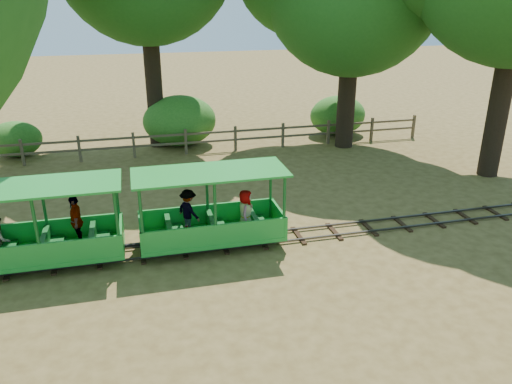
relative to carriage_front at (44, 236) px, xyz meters
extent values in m
plane|color=olive|center=(5.16, 0.01, -0.79)|extent=(90.00, 90.00, 0.00)
cube|color=#3F3D3A|center=(5.16, -0.29, -0.72)|extent=(22.00, 0.05, 0.05)
cube|color=#3F3D3A|center=(5.16, 0.31, -0.72)|extent=(22.00, 0.05, 0.05)
cube|color=#382314|center=(5.16, 0.01, -0.77)|extent=(0.12, 1.00, 0.05)
cube|color=#382314|center=(0.16, 0.01, -0.77)|extent=(0.12, 1.00, 0.05)
cube|color=#382314|center=(10.16, 0.01, -0.77)|extent=(0.12, 1.00, 0.05)
cube|color=green|center=(-0.01, 0.01, -0.46)|extent=(3.52, 1.34, 0.10)
cube|color=#145A21|center=(-0.01, 0.01, -0.59)|extent=(3.16, 0.52, 0.14)
cube|color=green|center=(-0.01, -0.62, -0.15)|extent=(3.52, 0.06, 0.52)
cube|color=green|center=(-0.01, 0.64, -0.15)|extent=(3.52, 0.06, 0.52)
cube|color=green|center=(-0.01, 0.01, 1.19)|extent=(3.67, 1.50, 0.05)
cylinder|color=#145A21|center=(1.67, -0.60, 0.36)|extent=(0.07, 0.07, 1.65)
cylinder|color=#145A21|center=(1.67, 0.62, 0.36)|extent=(0.07, 0.07, 1.65)
cube|color=#145A21|center=(-0.01, 0.01, -0.20)|extent=(0.12, 1.14, 0.41)
cube|color=#145A21|center=(1.05, 0.01, -0.20)|extent=(0.12, 1.14, 0.41)
cylinder|color=black|center=(1.12, -0.34, -0.55)|extent=(0.29, 0.06, 0.29)
cylinder|color=black|center=(1.12, 0.36, -0.55)|extent=(0.29, 0.06, 0.29)
imported|color=gray|center=(-0.85, -0.26, 0.13)|extent=(0.52, 0.61, 1.09)
imported|color=gray|center=(0.72, 0.16, 0.22)|extent=(0.36, 0.76, 1.26)
cube|color=green|center=(3.88, 0.01, -0.46)|extent=(3.52, 1.34, 0.10)
cube|color=#145A21|center=(3.88, 0.01, -0.59)|extent=(3.16, 0.52, 0.14)
cube|color=green|center=(3.88, -0.62, -0.15)|extent=(3.52, 0.06, 0.52)
cube|color=green|center=(3.88, 0.64, -0.15)|extent=(3.52, 0.06, 0.52)
cube|color=green|center=(3.88, 0.01, 1.19)|extent=(3.67, 1.50, 0.05)
cylinder|color=#145A21|center=(2.20, -0.60, 0.36)|extent=(0.07, 0.07, 1.65)
cylinder|color=#145A21|center=(2.20, 0.62, 0.36)|extent=(0.07, 0.07, 1.65)
cylinder|color=#145A21|center=(5.55, -0.60, 0.36)|extent=(0.07, 0.07, 1.65)
cylinder|color=#145A21|center=(5.55, 0.62, 0.36)|extent=(0.07, 0.07, 1.65)
cube|color=#145A21|center=(2.82, 0.01, -0.20)|extent=(0.12, 1.14, 0.41)
cube|color=#145A21|center=(3.88, 0.01, -0.20)|extent=(0.12, 1.14, 0.41)
cube|color=#145A21|center=(4.93, 0.01, -0.20)|extent=(0.12, 1.14, 0.41)
cylinder|color=black|center=(2.75, -0.34, -0.55)|extent=(0.29, 0.06, 0.29)
cylinder|color=black|center=(2.75, 0.36, -0.55)|extent=(0.29, 0.06, 0.29)
cylinder|color=black|center=(5.00, -0.34, -0.55)|extent=(0.29, 0.06, 0.29)
cylinder|color=black|center=(5.00, 0.36, -0.55)|extent=(0.29, 0.06, 0.29)
imported|color=gray|center=(3.35, 0.29, 0.14)|extent=(0.73, 0.82, 1.10)
imported|color=gray|center=(4.68, -0.24, 0.17)|extent=(0.53, 0.66, 1.16)
cylinder|color=#2D2116|center=(3.16, 9.51, 1.24)|extent=(0.66, 0.66, 4.07)
cylinder|color=#2D2116|center=(3.16, 9.51, 4.44)|extent=(0.50, 0.50, 2.32)
cylinder|color=#2D2116|center=(10.66, 7.51, 0.88)|extent=(0.72, 0.72, 3.34)
cylinder|color=#2D2116|center=(10.66, 7.51, 3.51)|extent=(0.54, 0.54, 1.91)
cylinder|color=#2D2116|center=(14.16, 3.01, 1.13)|extent=(0.68, 0.68, 3.84)
cube|color=brown|center=(-1.84, 8.01, -0.29)|extent=(0.10, 0.10, 1.00)
cube|color=brown|center=(0.16, 8.01, -0.29)|extent=(0.10, 0.10, 1.00)
cube|color=brown|center=(2.16, 8.01, -0.29)|extent=(0.10, 0.10, 1.00)
cube|color=brown|center=(4.16, 8.01, -0.29)|extent=(0.10, 0.10, 1.00)
cube|color=brown|center=(6.16, 8.01, -0.29)|extent=(0.10, 0.10, 1.00)
cube|color=brown|center=(8.16, 8.01, -0.29)|extent=(0.10, 0.10, 1.00)
cube|color=brown|center=(10.16, 8.01, -0.29)|extent=(0.10, 0.10, 1.00)
cube|color=brown|center=(12.16, 8.01, -0.29)|extent=(0.10, 0.10, 1.00)
cube|color=brown|center=(14.16, 8.01, -0.29)|extent=(0.10, 0.10, 1.00)
cube|color=brown|center=(5.16, 8.01, 0.01)|extent=(18.00, 0.06, 0.08)
cube|color=brown|center=(5.16, 8.01, -0.34)|extent=(18.00, 0.06, 0.08)
ellipsoid|color=#2D6B1E|center=(-2.28, 9.31, -0.10)|extent=(1.99, 1.53, 1.38)
ellipsoid|color=#2D6B1E|center=(4.08, 9.31, 0.25)|extent=(3.01, 2.31, 2.08)
ellipsoid|color=#2D6B1E|center=(11.05, 9.31, -0.15)|extent=(1.84, 1.41, 1.27)
ellipsoid|color=#2D6B1E|center=(11.11, 9.31, 0.08)|extent=(2.52, 1.94, 1.74)
camera|label=1|loc=(2.22, -11.08, 5.14)|focal=35.00mm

